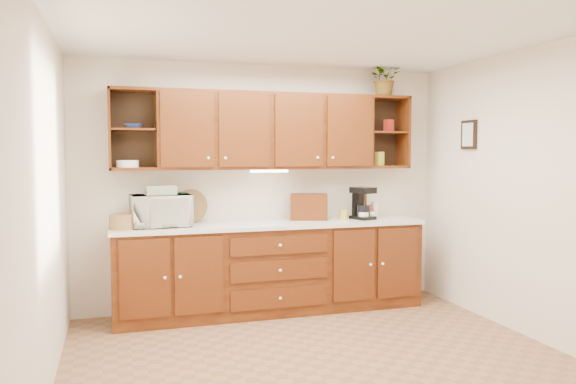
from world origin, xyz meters
TOP-DOWN VIEW (x-y plane):
  - floor at (0.00, 0.00)m, footprint 4.00×4.00m
  - ceiling at (0.00, 0.00)m, footprint 4.00×4.00m
  - back_wall at (0.00, 1.75)m, footprint 4.00×0.00m
  - left_wall at (-2.00, 0.00)m, footprint 0.00×3.50m
  - right_wall at (2.00, 0.00)m, footprint 0.00×3.50m
  - base_cabinets at (0.00, 1.45)m, footprint 3.20×0.60m
  - countertop at (0.00, 1.44)m, footprint 3.24×0.64m
  - upper_cabinets at (0.01, 1.59)m, footprint 3.20×0.33m
  - undercabinet_light at (0.00, 1.53)m, footprint 0.40×0.05m
  - framed_picture at (1.98, 0.90)m, footprint 0.03×0.24m
  - wicker_basket at (-1.48, 1.36)m, footprint 0.29×0.29m
  - microwave at (-1.12, 1.45)m, footprint 0.60×0.43m
  - towel_stack at (-1.12, 1.45)m, footprint 0.31×0.24m
  - wine_bottle at (-0.90, 1.56)m, footprint 0.08×0.08m
  - woven_tray at (-0.80, 1.67)m, footprint 0.36×0.19m
  - bread_box at (0.46, 1.57)m, footprint 0.46×0.36m
  - mug_tree at (1.05, 1.42)m, footprint 0.24×0.25m
  - canister_red at (1.10, 1.45)m, footprint 0.12×0.12m
  - canister_white at (1.20, 1.50)m, footprint 0.08×0.08m
  - canister_yellow at (0.83, 1.50)m, footprint 0.11×0.11m
  - coffee_maker at (1.03, 1.44)m, footprint 0.25×0.29m
  - bowl_stack at (-1.36, 1.56)m, footprint 0.22×0.22m
  - plate_stack at (-1.43, 1.55)m, footprint 0.25×0.25m
  - pantry_box_yellow at (1.28, 1.55)m, footprint 0.10×0.09m
  - pantry_box_red at (1.40, 1.56)m, footprint 0.11×0.10m
  - potted_plant at (1.34, 1.55)m, footprint 0.36×0.31m

SIDE VIEW (x-z plane):
  - floor at x=0.00m, z-range 0.00..0.00m
  - base_cabinets at x=0.00m, z-range 0.00..0.90m
  - countertop at x=0.00m, z-range 0.90..0.94m
  - woven_tray at x=-0.80m, z-range 0.78..1.12m
  - mug_tree at x=1.05m, z-range 0.84..1.13m
  - canister_yellow at x=0.83m, z-range 0.94..1.04m
  - wicker_basket at x=-1.48m, z-range 0.94..1.08m
  - canister_red at x=1.10m, z-range 0.94..1.09m
  - canister_white at x=1.20m, z-range 0.94..1.12m
  - bread_box at x=0.46m, z-range 0.94..1.22m
  - microwave at x=-1.12m, z-range 0.94..1.25m
  - wine_bottle at x=-0.90m, z-range 0.94..1.27m
  - coffee_maker at x=1.03m, z-range 0.93..1.28m
  - towel_stack at x=-1.12m, z-range 1.25..1.34m
  - back_wall at x=0.00m, z-range -0.70..3.30m
  - left_wall at x=-2.00m, z-range -0.45..3.05m
  - right_wall at x=2.00m, z-range -0.45..3.05m
  - undercabinet_light at x=0.00m, z-range 1.46..1.48m
  - plate_stack at x=-1.43m, z-range 1.52..1.59m
  - pantry_box_yellow at x=1.28m, z-range 1.52..1.67m
  - framed_picture at x=1.98m, z-range 1.70..2.00m
  - upper_cabinets at x=0.01m, z-range 1.49..2.29m
  - bowl_stack at x=-1.36m, z-range 1.90..1.94m
  - pantry_box_red at x=1.40m, z-range 1.90..2.03m
  - potted_plant at x=1.34m, z-range 2.29..2.68m
  - ceiling at x=0.00m, z-range 2.60..2.60m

